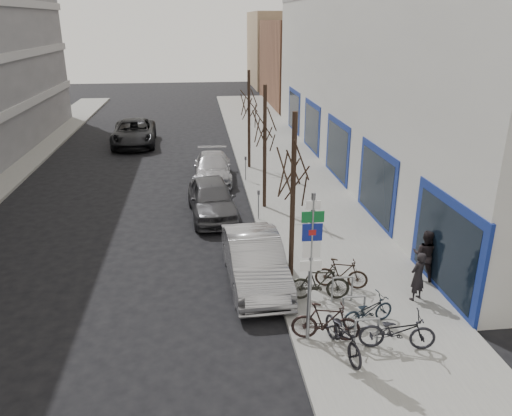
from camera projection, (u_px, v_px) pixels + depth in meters
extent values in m
plane|color=black|center=(216.00, 350.00, 12.89)|extent=(120.00, 120.00, 0.00)
cube|color=slate|center=(306.00, 206.00, 22.65)|extent=(5.00, 70.00, 0.15)
cube|color=#B7B7B2|center=(506.00, 77.00, 27.86)|extent=(20.00, 32.00, 10.00)
cube|color=brown|center=(327.00, 63.00, 50.08)|extent=(12.00, 14.00, 8.00)
cube|color=#937A5B|center=(302.00, 49.00, 63.90)|extent=(13.00, 12.00, 9.00)
cylinder|color=gray|center=(310.00, 272.00, 12.42)|extent=(0.10, 0.10, 4.20)
cube|color=white|center=(313.00, 205.00, 11.75)|extent=(0.35, 0.03, 0.22)
cube|color=#0C5926|center=(313.00, 217.00, 11.86)|extent=(0.55, 0.03, 0.28)
cube|color=navy|center=(312.00, 232.00, 12.00)|extent=(0.50, 0.03, 0.45)
cube|color=maroon|center=(312.00, 232.00, 11.99)|extent=(0.18, 0.02, 0.14)
cube|color=white|center=(312.00, 249.00, 12.16)|extent=(0.45, 0.03, 0.45)
cube|color=white|center=(311.00, 266.00, 12.32)|extent=(0.55, 0.03, 0.28)
cylinder|color=gray|center=(355.00, 334.00, 12.62)|extent=(0.06, 0.06, 0.80)
cylinder|color=gray|center=(378.00, 332.00, 12.68)|extent=(0.06, 0.06, 0.80)
cylinder|color=gray|center=(367.00, 319.00, 12.51)|extent=(0.60, 0.06, 0.06)
cylinder|color=gray|center=(343.00, 310.00, 13.64)|extent=(0.06, 0.06, 0.80)
cylinder|color=gray|center=(364.00, 309.00, 13.71)|extent=(0.06, 0.06, 0.80)
cylinder|color=gray|center=(354.00, 297.00, 13.53)|extent=(0.60, 0.06, 0.06)
cylinder|color=gray|center=(332.00, 290.00, 14.66)|extent=(0.06, 0.06, 0.80)
cylinder|color=gray|center=(352.00, 289.00, 14.73)|extent=(0.06, 0.06, 0.80)
cylinder|color=gray|center=(343.00, 277.00, 14.55)|extent=(0.60, 0.06, 0.06)
cylinder|color=black|center=(293.00, 200.00, 15.46)|extent=(0.16, 0.16, 5.50)
cylinder|color=black|center=(265.00, 150.00, 21.50)|extent=(0.16, 0.16, 5.50)
cylinder|color=black|center=(249.00, 121.00, 27.54)|extent=(0.16, 0.16, 5.50)
cylinder|color=gray|center=(280.00, 268.00, 15.67)|extent=(0.05, 0.05, 1.10)
cube|color=#3F3F44|center=(280.00, 249.00, 15.45)|extent=(0.10, 0.08, 0.18)
cylinder|color=gray|center=(259.00, 207.00, 20.78)|extent=(0.05, 0.05, 1.10)
cube|color=#3F3F44|center=(259.00, 192.00, 20.56)|extent=(0.10, 0.08, 0.18)
cylinder|color=gray|center=(246.00, 170.00, 25.89)|extent=(0.05, 0.05, 1.10)
cube|color=#3F3F44|center=(246.00, 158.00, 25.67)|extent=(0.10, 0.08, 0.18)
imported|color=black|center=(344.00, 332.00, 12.37)|extent=(0.94, 2.01, 1.18)
imported|color=black|center=(326.00, 321.00, 12.86)|extent=(1.89, 0.94, 1.10)
imported|color=black|center=(368.00, 308.00, 13.55)|extent=(1.69, 0.96, 0.99)
imported|color=black|center=(319.00, 282.00, 14.76)|extent=(1.89, 0.74, 1.11)
imported|color=black|center=(398.00, 328.00, 12.53)|extent=(2.00, 0.92, 1.17)
imported|color=black|center=(341.00, 273.00, 15.42)|extent=(1.72, 0.95, 1.00)
imported|color=#98989D|center=(255.00, 261.00, 15.90)|extent=(1.91, 4.90, 1.59)
imported|color=#454549|center=(212.00, 198.00, 21.46)|extent=(2.29, 4.84, 1.60)
imported|color=#A2A2A7|center=(213.00, 168.00, 26.36)|extent=(2.04, 4.79, 1.38)
imported|color=black|center=(134.00, 133.00, 33.83)|extent=(3.11, 6.21, 1.69)
imported|color=black|center=(418.00, 276.00, 14.69)|extent=(0.67, 0.59, 1.53)
imported|color=black|center=(425.00, 254.00, 15.88)|extent=(0.75, 0.72, 1.69)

